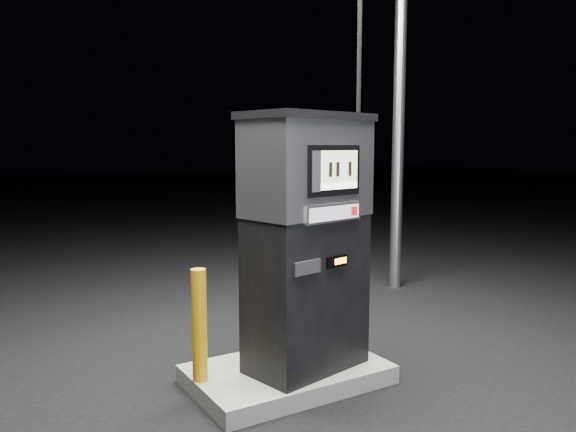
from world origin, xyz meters
TOP-DOWN VIEW (x-y plane):
  - ground at (0.00, 0.00)m, footprint 80.00×80.00m
  - pump_island at (0.00, 0.00)m, footprint 1.60×1.00m
  - fuel_dispenser at (0.13, -0.10)m, footprint 1.21×0.82m
  - bollard_left at (-0.74, 0.11)m, footprint 0.16×0.16m
  - bollard_right at (0.60, 0.02)m, footprint 0.13×0.13m

SIDE VIEW (x-z plane):
  - ground at x=0.00m, z-range 0.00..0.00m
  - pump_island at x=0.00m, z-range 0.00..0.15m
  - bollard_left at x=-0.74m, z-range 0.15..1.04m
  - bollard_right at x=0.60m, z-range 0.15..1.06m
  - fuel_dispenser at x=0.13m, z-range -0.95..3.40m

